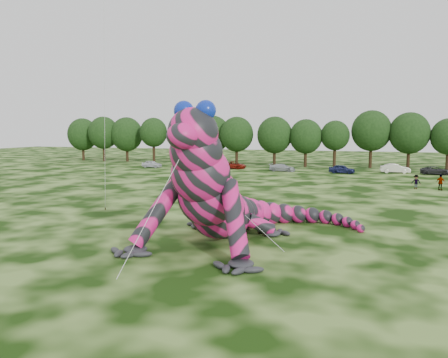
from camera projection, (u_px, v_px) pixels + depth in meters
ground at (258, 246)px, 26.85m from camera, size 240.00×240.00×0.00m
inflatable_gecko at (225, 171)px, 28.60m from camera, size 16.71×19.14×8.78m
flying_kite at (104, 0)px, 34.08m from camera, size 2.75×2.92×19.38m
tree_0 at (83, 139)px, 98.78m from camera, size 6.91×6.22×9.51m
tree_1 at (104, 139)px, 95.78m from camera, size 6.74×6.07×9.81m
tree_2 at (127, 139)px, 94.86m from camera, size 7.04×6.34×9.64m
tree_3 at (154, 140)px, 91.07m from camera, size 5.81×5.23×9.44m
tree_4 at (184, 141)px, 90.83m from camera, size 6.22×5.60×9.06m
tree_5 at (213, 140)px, 88.56m from camera, size 7.16×6.44×9.80m
tree_6 at (237, 141)px, 85.25m from camera, size 6.52×5.86×9.49m
tree_7 at (275, 141)px, 83.12m from camera, size 6.68×6.01×9.48m
tree_8 at (306, 143)px, 81.56m from camera, size 6.14×5.53×8.94m
tree_9 at (335, 144)px, 80.33m from camera, size 5.27×4.74×8.68m
tree_10 at (371, 139)px, 79.48m from camera, size 7.09×6.38×10.50m
tree_11 at (409, 141)px, 77.23m from camera, size 7.01×6.31×10.07m
tree_12 at (448, 144)px, 74.99m from camera, size 5.99×5.39×8.97m
car_0 at (152, 164)px, 80.72m from camera, size 3.97×1.94×1.30m
car_1 at (185, 164)px, 80.72m from camera, size 4.64×2.20×1.47m
car_2 at (233, 165)px, 78.32m from camera, size 4.90×2.73×1.30m
car_3 at (282, 168)px, 73.40m from camera, size 4.63×2.45×1.28m
car_4 at (342, 169)px, 70.29m from camera, size 4.30×2.25×1.39m
car_5 at (395, 168)px, 70.72m from camera, size 4.68×1.90×1.51m
car_6 at (436, 171)px, 68.32m from camera, size 4.84×2.81×1.27m
spectator_3 at (441, 183)px, 50.82m from camera, size 1.15×0.99×1.85m
spectator_4 at (188, 172)px, 64.05m from camera, size 0.66×0.88×1.64m
spectator_2 at (416, 182)px, 52.03m from camera, size 1.25×0.95×1.71m
spectator_0 at (229, 182)px, 51.71m from camera, size 0.71×0.71×1.67m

